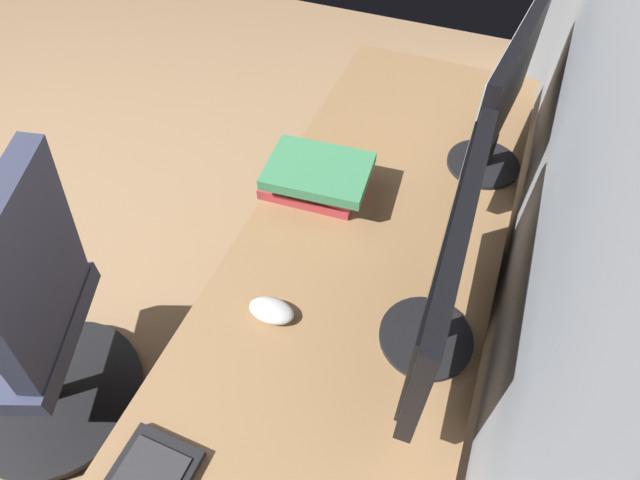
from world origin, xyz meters
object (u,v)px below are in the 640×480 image
at_px(drawer_pedestal, 380,295).
at_px(book_stack_near, 317,176).
at_px(office_chair, 26,333).
at_px(monitor_secondary, 504,94).
at_px(mouse_main, 272,310).
at_px(monitor_primary, 444,273).

distance_m(drawer_pedestal, book_stack_near, 0.48).
bearing_deg(drawer_pedestal, office_chair, -57.46).
relative_size(monitor_secondary, office_chair, 0.51).
height_order(monitor_secondary, mouse_main, monitor_secondary).
xyz_separation_m(drawer_pedestal, monitor_primary, (0.33, 0.16, 0.62)).
bearing_deg(monitor_secondary, mouse_main, -27.55).
distance_m(monitor_primary, monitor_secondary, 0.60).
height_order(drawer_pedestal, monitor_primary, monitor_primary).
bearing_deg(monitor_primary, monitor_secondary, 178.40).
bearing_deg(office_chair, monitor_primary, 102.07).
height_order(monitor_primary, mouse_main, monitor_primary).
bearing_deg(monitor_primary, office_chair, -77.93).
relative_size(mouse_main, office_chair, 0.11).
distance_m(monitor_primary, office_chair, 1.17).
xyz_separation_m(monitor_secondary, book_stack_near, (0.26, -0.40, -0.19)).
bearing_deg(book_stack_near, drawer_pedestal, 87.44).
relative_size(drawer_pedestal, office_chair, 0.72).
height_order(mouse_main, book_stack_near, book_stack_near).
bearing_deg(mouse_main, drawer_pedestal, 157.43).
bearing_deg(book_stack_near, mouse_main, 7.42).
distance_m(drawer_pedestal, monitor_primary, 0.72).
relative_size(book_stack_near, office_chair, 0.30).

